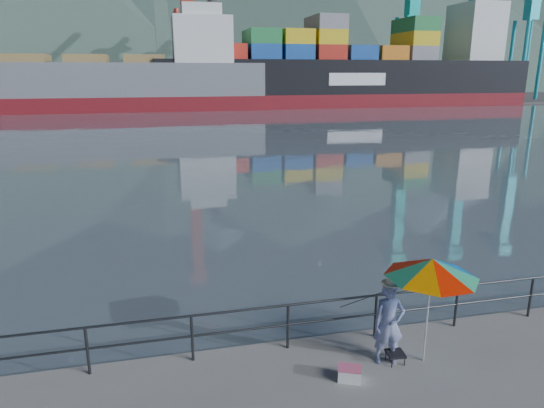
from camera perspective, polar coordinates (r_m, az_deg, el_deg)
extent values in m
cube|color=slate|center=(137.27, -13.04, 12.54)|extent=(500.00, 280.00, 0.00)
cube|color=#514F4C|center=(100.96, -6.96, 11.96)|extent=(200.00, 40.00, 0.40)
cylinder|color=#2D3033|center=(10.12, -3.71, -12.39)|extent=(22.00, 0.05, 0.05)
cylinder|color=#2D3033|center=(10.33, -3.66, -14.60)|extent=(22.00, 0.05, 0.05)
cube|color=#2D3033|center=(10.36, -3.66, -14.84)|extent=(22.00, 0.06, 1.00)
cone|color=#385147|center=(259.35, 18.36, 20.18)|extent=(257.92, 257.92, 62.00)
cube|color=orange|center=(99.85, -6.94, 13.42)|extent=(6.00, 2.40, 5.20)
cube|color=red|center=(100.77, -3.17, 14.26)|extent=(6.00, 2.40, 7.80)
cube|color=orange|center=(102.21, 0.53, 12.84)|extent=(6.00, 2.40, 2.60)
cube|color=gray|center=(103.95, 4.10, 12.84)|extent=(6.00, 2.40, 2.60)
cube|color=#267F3F|center=(105.99, 7.59, 14.20)|extent=(6.00, 2.40, 7.80)
cube|color=gray|center=(108.46, 10.90, 14.09)|extent=(6.00, 2.40, 7.80)
cube|color=gray|center=(111.28, 14.01, 13.27)|extent=(6.00, 2.40, 5.20)
cube|color=gray|center=(114.34, 17.04, 13.76)|extent=(6.00, 2.40, 7.80)
cube|color=yellow|center=(117.74, 19.80, 12.92)|extent=(6.00, 2.40, 5.20)
cube|color=red|center=(102.80, -7.16, 14.19)|extent=(6.00, 2.40, 7.80)
cube|color=gray|center=(103.80, -3.45, 12.85)|extent=(6.00, 2.40, 2.60)
cube|color=#194CA5|center=(105.07, 0.13, 13.61)|extent=(6.00, 2.40, 5.20)
cube|color=#194CA5|center=(106.74, 3.63, 14.31)|extent=(6.00, 2.40, 7.80)
cube|color=gray|center=(108.83, 6.99, 13.56)|extent=(6.00, 2.40, 5.20)
cube|color=orange|center=(111.21, 10.26, 14.14)|extent=(6.00, 2.40, 7.80)
cube|color=#267F3F|center=(114.00, 13.27, 12.70)|extent=(6.00, 2.40, 2.60)
imported|color=navy|center=(10.20, 13.57, -13.54)|extent=(0.68, 0.50, 1.70)
cylinder|color=white|center=(10.35, 17.81, -12.37)|extent=(0.04, 0.04, 2.04)
cone|color=red|center=(9.93, 18.29, -7.15)|extent=(2.42, 2.42, 0.37)
cube|color=black|center=(10.52, 14.32, -16.68)|extent=(0.38, 0.38, 0.05)
cube|color=#2D3033|center=(10.58, 14.28, -17.21)|extent=(0.29, 0.29, 0.18)
cube|color=white|center=(9.90, 9.10, -19.18)|extent=(0.50, 0.43, 0.25)
cylinder|color=black|center=(11.44, 10.79, -14.86)|extent=(0.57, 1.59, 1.18)
cube|color=maroon|center=(81.56, -19.80, 10.95)|extent=(51.41, 8.90, 2.50)
cube|color=gray|center=(81.42, -20.04, 13.57)|extent=(51.41, 8.90, 5.00)
cube|color=silver|center=(81.46, -8.27, 18.53)|extent=(9.00, 7.47, 7.00)
cube|color=maroon|center=(89.30, 8.50, 11.96)|extent=(65.81, 10.97, 2.50)
cube|color=black|center=(89.17, 8.60, 14.56)|extent=(65.81, 10.97, 5.60)
cube|color=silver|center=(101.33, 22.75, 18.09)|extent=(7.00, 8.77, 10.00)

